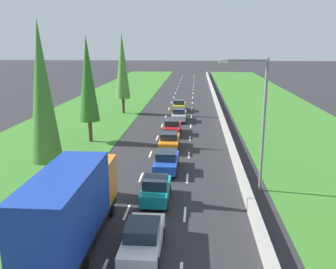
# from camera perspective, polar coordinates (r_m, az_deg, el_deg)

# --- Properties ---
(ground_plane) EXTENTS (300.00, 300.00, 0.00)m
(ground_plane) POSITION_cam_1_polar(r_m,az_deg,el_deg) (60.26, 2.03, 4.44)
(ground_plane) COLOR #28282B
(ground_plane) RESTS_ON ground
(grass_verge_left) EXTENTS (14.00, 140.00, 0.04)m
(grass_verge_left) POSITION_cam_1_polar(r_m,az_deg,el_deg) (62.03, -9.76, 4.53)
(grass_verge_left) COLOR #387528
(grass_verge_left) RESTS_ON ground
(grass_verge_right) EXTENTS (14.00, 140.00, 0.04)m
(grass_verge_right) POSITION_cam_1_polar(r_m,az_deg,el_deg) (61.42, 15.57, 4.13)
(grass_verge_right) COLOR #387528
(grass_verge_right) RESTS_ON ground
(median_barrier) EXTENTS (0.44, 120.00, 0.85)m
(median_barrier) POSITION_cam_1_polar(r_m,az_deg,el_deg) (60.25, 7.48, 4.73)
(median_barrier) COLOR #9E9B93
(median_barrier) RESTS_ON ground
(lane_markings) EXTENTS (3.64, 116.00, 0.01)m
(lane_markings) POSITION_cam_1_polar(r_m,az_deg,el_deg) (60.26, 2.03, 4.44)
(lane_markings) COLOR white
(lane_markings) RESTS_ON ground
(white_sedan_centre_lane_second) EXTENTS (1.82, 4.50, 1.64)m
(white_sedan_centre_lane_second) POSITION_cam_1_polar(r_m,az_deg,el_deg) (18.58, -3.86, -15.55)
(white_sedan_centre_lane_second) COLOR white
(white_sedan_centre_lane_second) RESTS_ON ground
(teal_hatchback_centre_lane) EXTENTS (1.74, 3.90, 1.72)m
(teal_hatchback_centre_lane) POSITION_cam_1_polar(r_m,az_deg,el_deg) (24.02, -1.86, -8.36)
(teal_hatchback_centre_lane) COLOR teal
(teal_hatchback_centre_lane) RESTS_ON ground
(blue_box_truck_left_lane) EXTENTS (2.46, 9.40, 4.18)m
(blue_box_truck_left_lane) POSITION_cam_1_polar(r_m,az_deg,el_deg) (19.04, -14.48, -10.60)
(blue_box_truck_left_lane) COLOR black
(blue_box_truck_left_lane) RESTS_ON ground
(blue_sedan_centre_lane) EXTENTS (1.82, 4.50, 1.64)m
(blue_sedan_centre_lane) POSITION_cam_1_polar(r_m,az_deg,el_deg) (29.58, -0.24, -4.05)
(blue_sedan_centre_lane) COLOR #1E47B7
(blue_sedan_centre_lane) RESTS_ON ground
(orange_sedan_centre_lane) EXTENTS (1.82, 4.50, 1.64)m
(orange_sedan_centre_lane) POSITION_cam_1_polar(r_m,az_deg,el_deg) (35.57, 0.22, -0.94)
(orange_sedan_centre_lane) COLOR orange
(orange_sedan_centre_lane) RESTS_ON ground
(red_sedan_centre_lane) EXTENTS (1.82, 4.50, 1.64)m
(red_sedan_centre_lane) POSITION_cam_1_polar(r_m,az_deg,el_deg) (41.36, 0.67, 1.18)
(red_sedan_centre_lane) COLOR red
(red_sedan_centre_lane) RESTS_ON ground
(silver_sedan_centre_lane) EXTENTS (1.82, 4.50, 1.64)m
(silver_sedan_centre_lane) POSITION_cam_1_polar(r_m,az_deg,el_deg) (48.32, 1.71, 3.04)
(silver_sedan_centre_lane) COLOR silver
(silver_sedan_centre_lane) RESTS_ON ground
(yellow_sedan_centre_lane) EXTENTS (1.82, 4.50, 1.64)m
(yellow_sedan_centre_lane) POSITION_cam_1_polar(r_m,az_deg,el_deg) (55.59, 1.72, 4.48)
(yellow_sedan_centre_lane) COLOR yellow
(yellow_sedan_centre_lane) RESTS_ON ground
(poplar_tree_second) EXTENTS (2.09, 2.09, 11.42)m
(poplar_tree_second) POSITION_cam_1_polar(r_m,az_deg,el_deg) (25.47, -18.66, 6.02)
(poplar_tree_second) COLOR #4C3823
(poplar_tree_second) RESTS_ON ground
(poplar_tree_third) EXTENTS (2.07, 2.07, 10.68)m
(poplar_tree_third) POSITION_cam_1_polar(r_m,az_deg,el_deg) (38.06, -12.17, 8.27)
(poplar_tree_third) COLOR #4C3823
(poplar_tree_third) RESTS_ON ground
(poplar_tree_fourth) EXTENTS (2.08, 2.08, 11.34)m
(poplar_tree_fourth) POSITION_cam_1_polar(r_m,az_deg,el_deg) (53.26, -7.01, 10.37)
(poplar_tree_fourth) COLOR #4C3823
(poplar_tree_fourth) RESTS_ON ground
(street_light_mast) EXTENTS (3.20, 0.28, 9.00)m
(street_light_mast) POSITION_cam_1_polar(r_m,az_deg,el_deg) (25.24, 13.71, 2.77)
(street_light_mast) COLOR gray
(street_light_mast) RESTS_ON ground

